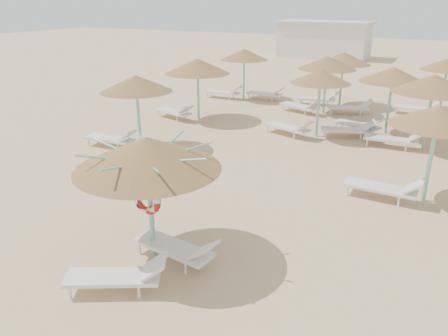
% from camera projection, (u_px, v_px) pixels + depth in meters
% --- Properties ---
extents(ground, '(120.00, 120.00, 0.00)m').
position_uv_depth(ground, '(167.00, 251.00, 9.54)').
color(ground, tan).
rests_on(ground, ground).
extents(main_palapa, '(2.95, 2.95, 2.64)m').
position_uv_depth(main_palapa, '(147.00, 154.00, 8.58)').
color(main_palapa, '#77CFB7').
rests_on(main_palapa, ground).
extents(lounger_main_a, '(1.93, 1.39, 0.69)m').
position_uv_depth(lounger_main_a, '(119.00, 276.00, 8.12)').
color(lounger_main_a, silver).
rests_on(lounger_main_a, ground).
extents(lounger_main_b, '(1.98, 0.82, 0.70)m').
position_uv_depth(lounger_main_b, '(178.00, 248.00, 9.01)').
color(lounger_main_b, silver).
rests_on(lounger_main_b, ground).
extents(palapa_field, '(19.79, 13.46, 2.72)m').
position_uv_depth(palapa_field, '(351.00, 77.00, 17.05)').
color(palapa_field, '#77CFB7').
rests_on(palapa_field, ground).
extents(service_hut, '(8.40, 4.40, 3.25)m').
position_uv_depth(service_hut, '(324.00, 39.00, 40.54)').
color(service_hut, silver).
rests_on(service_hut, ground).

